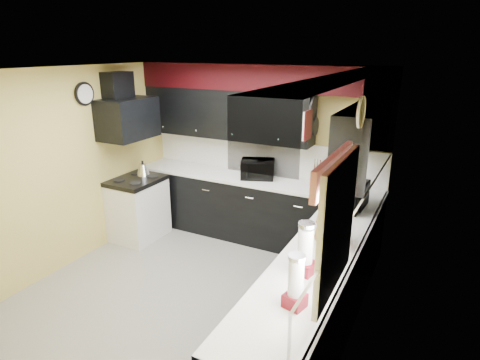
# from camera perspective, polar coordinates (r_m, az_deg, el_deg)

# --- Properties ---
(ground) EXTENTS (3.60, 3.60, 0.00)m
(ground) POSITION_cam_1_polar(r_m,az_deg,el_deg) (4.95, -6.12, -14.97)
(ground) COLOR gray
(ground) RESTS_ON ground
(wall_back) EXTENTS (3.60, 0.06, 2.50)m
(wall_back) POSITION_cam_1_polar(r_m,az_deg,el_deg) (5.90, 3.10, 4.00)
(wall_back) COLOR #E0C666
(wall_back) RESTS_ON ground
(wall_right) EXTENTS (0.06, 3.60, 2.50)m
(wall_right) POSITION_cam_1_polar(r_m,az_deg,el_deg) (3.75, 16.95, -5.38)
(wall_right) COLOR #E0C666
(wall_right) RESTS_ON ground
(wall_left) EXTENTS (0.06, 3.60, 2.50)m
(wall_left) POSITION_cam_1_polar(r_m,az_deg,el_deg) (5.56, -22.29, 1.74)
(wall_left) COLOR #E0C666
(wall_left) RESTS_ON ground
(ceiling) EXTENTS (3.60, 3.60, 0.06)m
(ceiling) POSITION_cam_1_polar(r_m,az_deg,el_deg) (4.14, -7.33, 15.32)
(ceiling) COLOR white
(ceiling) RESTS_ON wall_back
(cab_back) EXTENTS (3.60, 0.60, 0.90)m
(cab_back) POSITION_cam_1_polar(r_m,az_deg,el_deg) (5.89, 1.76, -4.20)
(cab_back) COLOR black
(cab_back) RESTS_ON ground
(cab_right) EXTENTS (0.60, 3.00, 0.90)m
(cab_right) POSITION_cam_1_polar(r_m,az_deg,el_deg) (3.94, 10.48, -17.01)
(cab_right) COLOR black
(cab_right) RESTS_ON ground
(counter_back) EXTENTS (3.62, 0.64, 0.04)m
(counter_back) POSITION_cam_1_polar(r_m,az_deg,el_deg) (5.73, 1.80, 0.14)
(counter_back) COLOR white
(counter_back) RESTS_ON cab_back
(counter_right) EXTENTS (0.64, 3.02, 0.04)m
(counter_right) POSITION_cam_1_polar(r_m,az_deg,el_deg) (3.69, 10.90, -11.02)
(counter_right) COLOR white
(counter_right) RESTS_ON cab_right
(splash_back) EXTENTS (3.60, 0.02, 0.50)m
(splash_back) POSITION_cam_1_polar(r_m,az_deg,el_deg) (5.90, 3.05, 3.41)
(splash_back) COLOR white
(splash_back) RESTS_ON counter_back
(splash_right) EXTENTS (0.02, 3.60, 0.50)m
(splash_right) POSITION_cam_1_polar(r_m,az_deg,el_deg) (3.78, 16.72, -6.19)
(splash_right) COLOR white
(splash_right) RESTS_ON counter_right
(upper_back) EXTENTS (2.60, 0.35, 0.70)m
(upper_back) POSITION_cam_1_polar(r_m,az_deg,el_deg) (5.86, -2.05, 9.41)
(upper_back) COLOR black
(upper_back) RESTS_ON wall_back
(upper_right) EXTENTS (0.35, 1.80, 0.70)m
(upper_right) POSITION_cam_1_polar(r_m,az_deg,el_deg) (4.47, 17.65, 5.75)
(upper_right) COLOR black
(upper_right) RESTS_ON wall_right
(soffit_back) EXTENTS (3.60, 0.36, 0.35)m
(soffit_back) POSITION_cam_1_polar(r_m,az_deg,el_deg) (5.56, 2.50, 14.38)
(soffit_back) COLOR black
(soffit_back) RESTS_ON wall_back
(soffit_right) EXTENTS (0.36, 3.24, 0.35)m
(soffit_right) POSITION_cam_1_polar(r_m,az_deg,el_deg) (3.34, 14.99, 11.15)
(soffit_right) COLOR black
(soffit_right) RESTS_ON wall_right
(stove) EXTENTS (0.60, 0.75, 0.86)m
(stove) POSITION_cam_1_polar(r_m,az_deg,el_deg) (6.11, -14.23, -4.16)
(stove) COLOR white
(stove) RESTS_ON ground
(cooktop) EXTENTS (0.62, 0.77, 0.06)m
(cooktop) POSITION_cam_1_polar(r_m,az_deg,el_deg) (5.95, -14.57, -0.06)
(cooktop) COLOR black
(cooktop) RESTS_ON stove
(hood) EXTENTS (0.50, 0.78, 0.55)m
(hood) POSITION_cam_1_polar(r_m,az_deg,el_deg) (5.77, -15.65, 8.42)
(hood) COLOR black
(hood) RESTS_ON wall_left
(hood_duct) EXTENTS (0.24, 0.40, 0.40)m
(hood_duct) POSITION_cam_1_polar(r_m,az_deg,el_deg) (5.81, -16.98, 12.55)
(hood_duct) COLOR black
(hood_duct) RESTS_ON wall_left
(window) EXTENTS (0.03, 0.86, 0.96)m
(window) POSITION_cam_1_polar(r_m,az_deg,el_deg) (2.82, 13.64, -6.42)
(window) COLOR white
(window) RESTS_ON wall_right
(valance) EXTENTS (0.04, 0.88, 0.20)m
(valance) POSITION_cam_1_polar(r_m,az_deg,el_deg) (2.70, 13.14, 1.53)
(valance) COLOR red
(valance) RESTS_ON wall_right
(pan_top) EXTENTS (0.03, 0.22, 0.40)m
(pan_top) POSITION_cam_1_polar(r_m,az_deg,el_deg) (5.24, 10.41, 10.28)
(pan_top) COLOR black
(pan_top) RESTS_ON upper_back
(pan_mid) EXTENTS (0.03, 0.28, 0.46)m
(pan_mid) POSITION_cam_1_polar(r_m,az_deg,el_deg) (5.16, 9.81, 7.37)
(pan_mid) COLOR black
(pan_mid) RESTS_ON upper_back
(pan_low) EXTENTS (0.03, 0.24, 0.42)m
(pan_low) POSITION_cam_1_polar(r_m,az_deg,el_deg) (5.41, 10.65, 7.50)
(pan_low) COLOR black
(pan_low) RESTS_ON upper_back
(cut_board) EXTENTS (0.03, 0.26, 0.35)m
(cut_board) POSITION_cam_1_polar(r_m,az_deg,el_deg) (5.03, 9.52, 7.70)
(cut_board) COLOR white
(cut_board) RESTS_ON upper_back
(baskets) EXTENTS (0.27, 0.27, 0.50)m
(baskets) POSITION_cam_1_polar(r_m,az_deg,el_deg) (3.87, 12.93, -5.38)
(baskets) COLOR brown
(baskets) RESTS_ON upper_right
(clock) EXTENTS (0.03, 0.30, 0.30)m
(clock) POSITION_cam_1_polar(r_m,az_deg,el_deg) (5.54, -21.24, 11.35)
(clock) COLOR black
(clock) RESTS_ON wall_left
(deco_plate) EXTENTS (0.03, 0.24, 0.24)m
(deco_plate) POSITION_cam_1_polar(r_m,az_deg,el_deg) (3.15, 16.85, 9.22)
(deco_plate) COLOR white
(deco_plate) RESTS_ON wall_right
(toaster_oven) EXTENTS (0.57, 0.52, 0.27)m
(toaster_oven) POSITION_cam_1_polar(r_m,az_deg,el_deg) (5.67, 2.51, 1.57)
(toaster_oven) COLOR black
(toaster_oven) RESTS_ON counter_back
(microwave) EXTENTS (0.38, 0.54, 0.29)m
(microwave) POSITION_cam_1_polar(r_m,az_deg,el_deg) (4.79, 15.19, -2.14)
(microwave) COLOR black
(microwave) RESTS_ON counter_right
(utensil_crock) EXTENTS (0.16, 0.16, 0.14)m
(utensil_crock) POSITION_cam_1_polar(r_m,az_deg,el_deg) (5.43, 10.81, -0.24)
(utensil_crock) COLOR white
(utensil_crock) RESTS_ON counter_back
(knife_block) EXTENTS (0.15, 0.17, 0.23)m
(knife_block) POSITION_cam_1_polar(r_m,az_deg,el_deg) (5.36, 12.63, -0.09)
(knife_block) COLOR black
(knife_block) RESTS_ON counter_back
(kettle) EXTENTS (0.22, 0.22, 0.17)m
(kettle) POSITION_cam_1_polar(r_m,az_deg,el_deg) (6.05, -13.63, 1.46)
(kettle) COLOR #BAB9BE
(kettle) RESTS_ON cooktop
(dispenser_a) EXTENTS (0.19, 0.19, 0.43)m
(dispenser_a) POSITION_cam_1_polar(r_m,az_deg,el_deg) (3.33, 9.27, -9.68)
(dispenser_a) COLOR #5A0C0E
(dispenser_a) RESTS_ON counter_right
(dispenser_b) EXTENTS (0.17, 0.17, 0.39)m
(dispenser_b) POSITION_cam_1_polar(r_m,az_deg,el_deg) (2.93, 7.93, -14.33)
(dispenser_b) COLOR #5E0D1B
(dispenser_b) RESTS_ON counter_right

